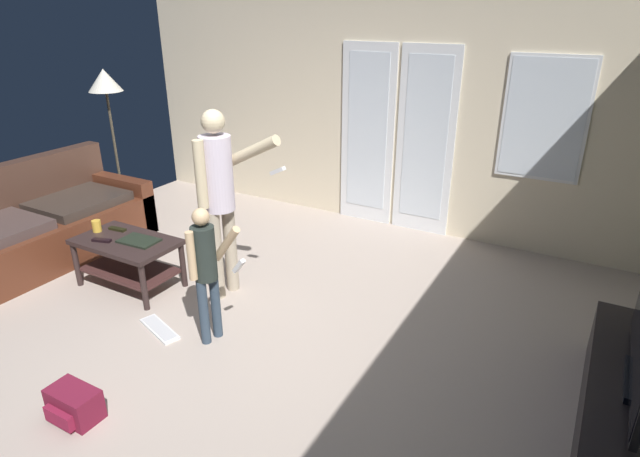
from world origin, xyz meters
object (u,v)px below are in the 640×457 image
Objects in this scene: person_child at (206,264)px; laptop_closed at (139,241)px; tv_stand at (623,413)px; person_adult at (220,189)px; loose_keyboard at (159,329)px; leather_couch at (36,230)px; floor_lamp at (106,88)px; coffee_table at (128,253)px; backpack at (74,404)px; dvd_remote_slim at (117,229)px; tv_remote_black at (102,240)px; cup_near_edge at (97,226)px.

person_child is 1.10m from laptop_closed.
person_child is 3.15× the size of laptop_closed.
tv_stand is 1.10× the size of person_adult.
person_adult is 4.78× the size of laptop_closed.
person_child is at bearing 14.57° from loose_keyboard.
leather_couch is 1.27× the size of floor_lamp.
coffee_table is 3.88m from tv_stand.
leather_couch is 2.57m from backpack.
loose_keyboard is at bearing -10.08° from leather_couch.
person_child is 6.23× the size of dvd_remote_slim.
coffee_table is at bearing 166.40° from person_child.
floor_lamp is (-0.32, 1.33, 1.17)m from leather_couch.
person_adult reaches higher than tv_remote_black.
dvd_remote_slim is (-4.11, 0.03, 0.26)m from tv_stand.
tv_remote_black is at bearing -31.29° from cup_near_edge.
coffee_table is 0.19m from laptop_closed.
loose_keyboard is 2.70× the size of tv_remote_black.
tv_remote_black is 1.00× the size of dvd_remote_slim.
person_child is 2.31× the size of loose_keyboard.
cup_near_edge reaches higher than dvd_remote_slim.
tv_stand is 5.47× the size of backpack.
cup_near_edge is at bearing -147.72° from dvd_remote_slim.
person_adult is at bearing 7.69° from tv_remote_black.
dvd_remote_slim is at bearing 129.89° from backpack.
backpack is 1.65m from laptop_closed.
coffee_table reaches higher than loose_keyboard.
coffee_table is (1.23, 0.05, 0.02)m from leather_couch.
coffee_table is 5.34× the size of tv_remote_black.
coffee_table is 0.54× the size of floor_lamp.
tv_remote_black is at bearing 173.15° from person_child.
tv_remote_black is (-0.89, 0.27, 0.45)m from loose_keyboard.
laptop_closed is at bearing -157.65° from person_adult.
loose_keyboard is (-0.25, 0.94, -0.09)m from backpack.
backpack is 3.04× the size of cup_near_edge.
person_child reaches higher than leather_couch.
laptop_closed reaches higher than tv_stand.
person_child is at bearing 79.57° from backpack.
leather_couch is at bearing 169.92° from loose_keyboard.
leather_couch is 20.26× the size of cup_near_edge.
laptop_closed is 1.97× the size of tv_remote_black.
person_adult is 1.20m from dvd_remote_slim.
cup_near_edge is at bearing 135.12° from backpack.
person_child is 1.58m from cup_near_edge.
dvd_remote_slim is at bearing 152.02° from loose_keyboard.
tv_stand is 4.04m from tv_remote_black.
tv_remote_black is (-0.15, -0.12, 0.14)m from coffee_table.
dvd_remote_slim is at bearing 91.66° from tv_remote_black.
loose_keyboard is at bearing -165.43° from person_child.
cup_near_edge is at bearing -178.99° from tv_stand.
tv_remote_black is (0.22, -0.13, -0.04)m from cup_near_edge.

